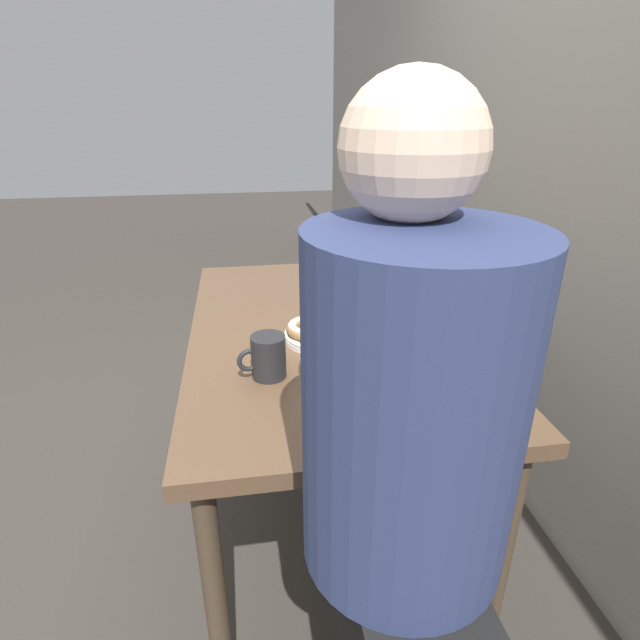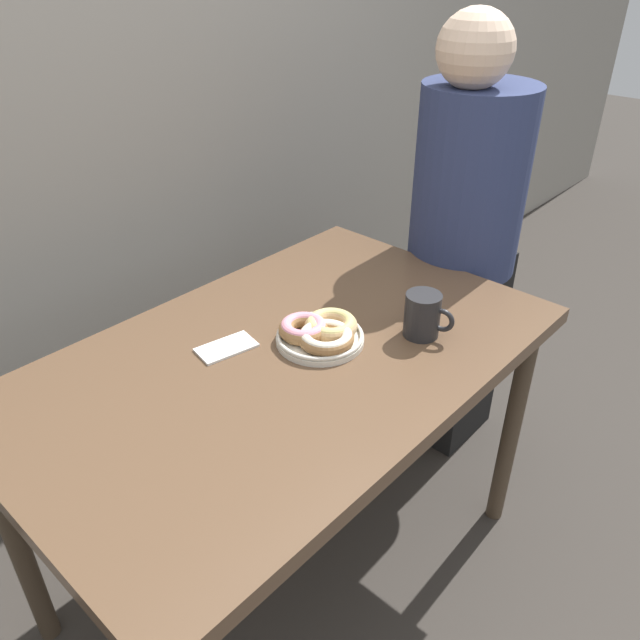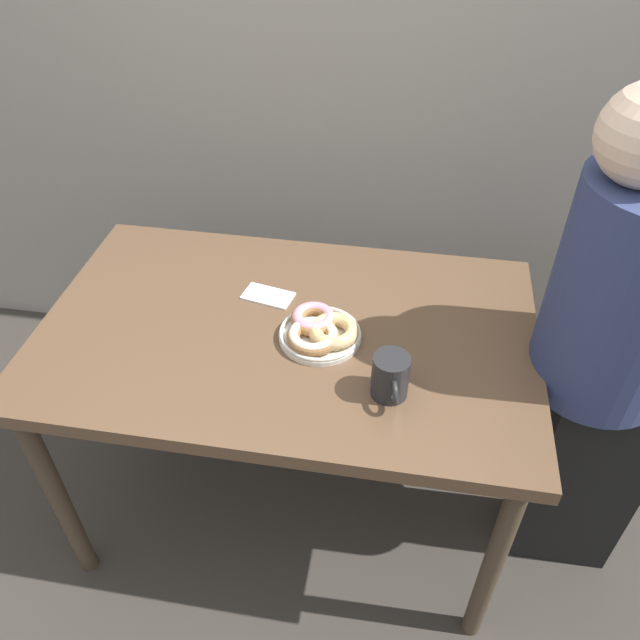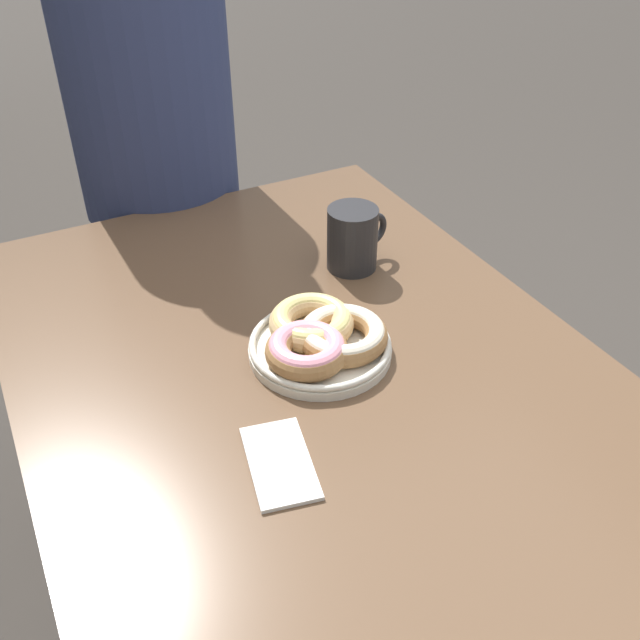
{
  "view_description": "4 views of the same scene",
  "coord_description": "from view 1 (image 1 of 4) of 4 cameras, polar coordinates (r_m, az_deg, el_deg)",
  "views": [
    {
      "loc": [
        1.36,
        0.12,
        1.39
      ],
      "look_at": [
        0.09,
        0.32,
        0.82
      ],
      "focal_mm": 28.0,
      "sensor_mm": 36.0,
      "label": 1
    },
    {
      "loc": [
        -0.81,
        -0.5,
        1.57
      ],
      "look_at": [
        0.09,
        0.32,
        0.82
      ],
      "focal_mm": 35.0,
      "sensor_mm": 36.0,
      "label": 2
    },
    {
      "loc": [
        0.28,
        -0.82,
        1.82
      ],
      "look_at": [
        0.09,
        0.32,
        0.82
      ],
      "focal_mm": 35.0,
      "sensor_mm": 36.0,
      "label": 3
    },
    {
      "loc": [
        -0.62,
        0.69,
        1.41
      ],
      "look_at": [
        0.09,
        0.32,
        0.82
      ],
      "focal_mm": 40.0,
      "sensor_mm": 36.0,
      "label": 4
    }
  ],
  "objects": [
    {
      "name": "ground_plane",
      "position": [
        1.94,
        -10.57,
        -22.19
      ],
      "size": [
        14.0,
        14.0,
        0.0
      ],
      "primitive_type": "plane",
      "color": "#38332D"
    },
    {
      "name": "napkin",
      "position": [
        1.6,
        4.05,
        0.84
      ],
      "size": [
        0.15,
        0.1,
        0.01
      ],
      "color": "white",
      "rests_on": "dining_table"
    },
    {
      "name": "wall_back",
      "position": [
        1.69,
        29.12,
        18.14
      ],
      "size": [
        8.0,
        0.05,
        2.6
      ],
      "color": "#9E998E",
      "rests_on": "ground_plane"
    },
    {
      "name": "person_figure",
      "position": [
        0.88,
        9.86,
        -22.01
      ],
      "size": [
        0.38,
        0.33,
        1.43
      ],
      "color": "black",
      "rests_on": "ground_plane"
    },
    {
      "name": "dining_table",
      "position": [
        1.54,
        0.42,
        -3.28
      ],
      "size": [
        1.27,
        0.79,
        0.76
      ],
      "color": "brown",
      "rests_on": "ground_plane"
    },
    {
      "name": "coffee_mug",
      "position": [
        1.22,
        -6.01,
        -4.15
      ],
      "size": [
        0.09,
        0.12,
        0.11
      ],
      "color": "#232326",
      "rests_on": "dining_table"
    },
    {
      "name": "donut_plate",
      "position": [
        1.41,
        -0.05,
        -1.2
      ],
      "size": [
        0.23,
        0.21,
        0.05
      ],
      "color": "silver",
      "rests_on": "dining_table"
    }
  ]
}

